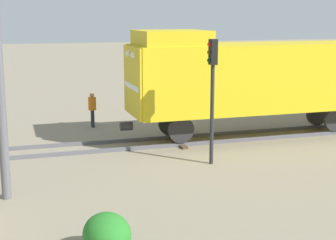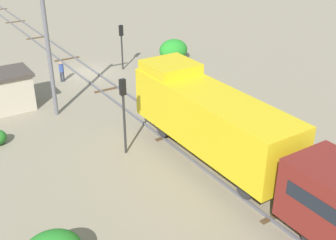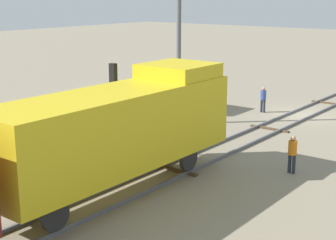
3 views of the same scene
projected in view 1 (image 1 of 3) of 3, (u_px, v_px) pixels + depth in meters
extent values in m
cube|color=#4C3823|center=(176.00, 142.00, 22.05)|extent=(2.40, 0.24, 0.09)
cube|color=gold|center=(256.00, 77.00, 22.58)|extent=(2.90, 11.00, 2.90)
cube|color=gold|center=(171.00, 38.00, 21.10)|extent=(2.75, 2.80, 0.60)
cube|color=gold|center=(133.00, 81.00, 20.97)|extent=(2.84, 0.10, 2.84)
cube|color=white|center=(132.00, 86.00, 21.00)|extent=(2.46, 0.06, 0.20)
sphere|color=white|center=(129.00, 54.00, 21.16)|extent=(0.28, 0.28, 0.28)
sphere|color=white|center=(134.00, 55.00, 20.31)|extent=(0.28, 0.28, 0.28)
cylinder|color=#262628|center=(126.00, 126.00, 21.25)|extent=(0.36, 0.50, 0.36)
cylinder|color=#262628|center=(171.00, 123.00, 22.58)|extent=(0.18, 1.10, 1.10)
cylinder|color=#262628|center=(181.00, 130.00, 21.23)|extent=(0.18, 1.10, 1.10)
cylinder|color=#262628|center=(317.00, 114.00, 24.73)|extent=(0.18, 1.10, 1.10)
cylinder|color=#262628|center=(335.00, 119.00, 23.38)|extent=(0.18, 1.10, 1.10)
cylinder|color=#262628|center=(212.00, 103.00, 18.49)|extent=(0.14, 0.14, 4.54)
cube|color=black|center=(213.00, 52.00, 18.13)|extent=(0.32, 0.24, 0.90)
sphere|color=red|center=(209.00, 44.00, 18.03)|extent=(0.16, 0.16, 0.16)
sphere|color=#3C3306|center=(209.00, 52.00, 18.09)|extent=(0.16, 0.16, 0.16)
sphere|color=black|center=(209.00, 60.00, 18.14)|extent=(0.16, 0.16, 0.16)
cylinder|color=#262B38|center=(92.00, 118.00, 25.15)|extent=(0.15, 0.15, 0.85)
cylinder|color=#262B38|center=(93.00, 119.00, 24.96)|extent=(0.15, 0.15, 0.85)
cylinder|color=orange|center=(92.00, 104.00, 24.91)|extent=(0.38, 0.38, 0.62)
sphere|color=tan|center=(92.00, 95.00, 24.82)|extent=(0.23, 0.23, 0.23)
ellipsoid|color=#267426|center=(107.00, 235.00, 11.65)|extent=(1.34, 1.10, 0.98)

